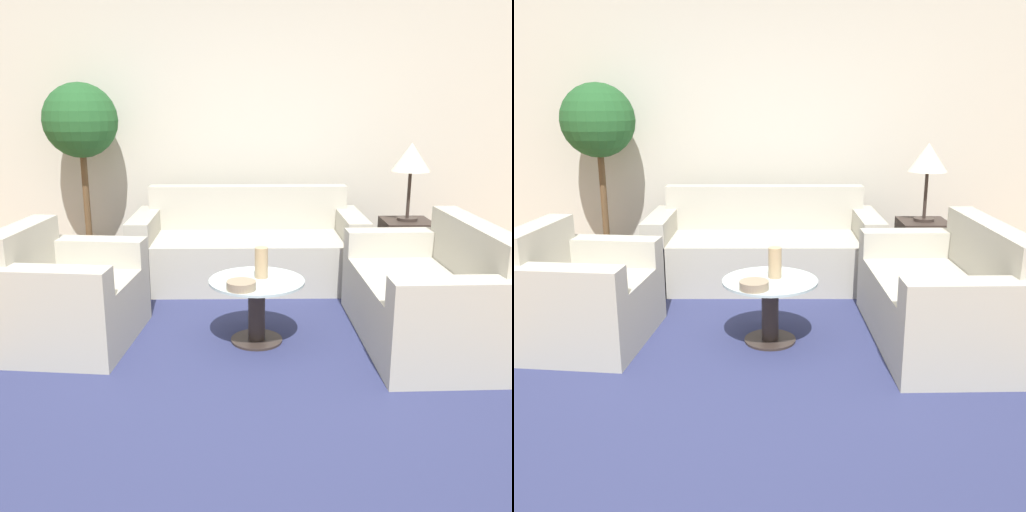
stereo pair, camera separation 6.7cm
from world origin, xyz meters
The scene contains 12 objects.
ground_plane centered at (0.00, 0.00, 0.00)m, with size 14.00×14.00×0.00m, color #8E603D.
wall_back centered at (0.00, 2.73, 1.30)m, with size 10.00×0.06×2.60m.
rug centered at (0.13, 0.67, 0.00)m, with size 3.53×3.62×0.01m.
sofa_main centered at (0.08, 2.07, 0.29)m, with size 2.05×0.89×0.85m.
armchair centered at (-1.19, 0.71, 0.29)m, with size 0.92×1.06×0.82m.
loveseat centered at (1.36, 0.69, 0.29)m, with size 0.88×1.51×0.84m.
coffee_table centered at (0.13, 0.67, 0.29)m, with size 0.65×0.65×0.45m.
side_table centered at (1.50, 1.96, 0.30)m, with size 0.42×0.42×0.59m.
table_lamp centered at (1.50, 1.96, 1.13)m, with size 0.34×0.34×0.68m.
potted_plant centered at (-1.44, 2.31, 1.31)m, with size 0.67×0.67×1.79m.
vase centered at (0.16, 0.73, 0.56)m, with size 0.09×0.09×0.21m.
bowl centered at (0.03, 0.47, 0.48)m, with size 0.19×0.19×0.05m.
Camera 2 is at (0.13, -3.01, 1.62)m, focal length 40.00 mm.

